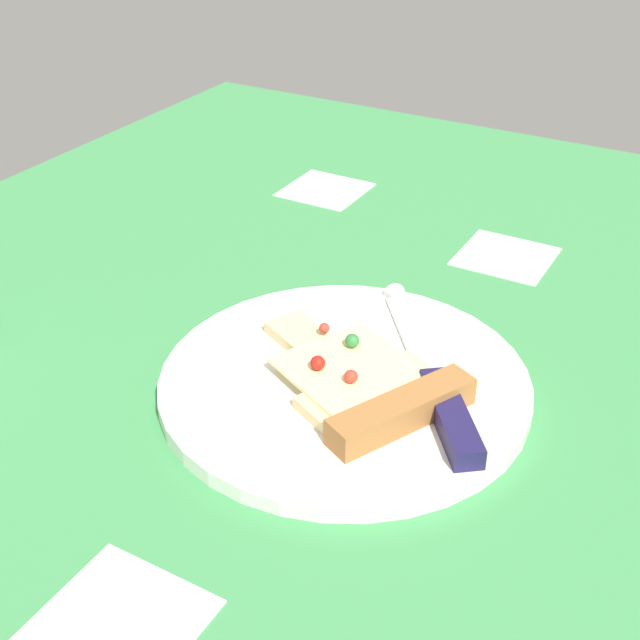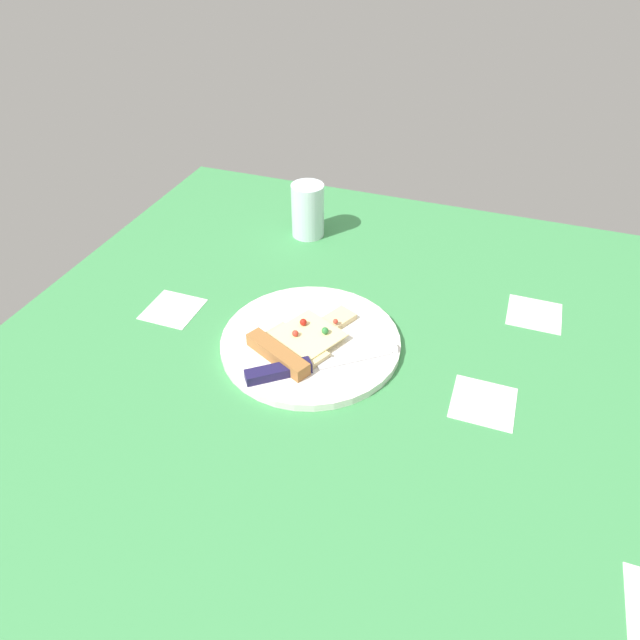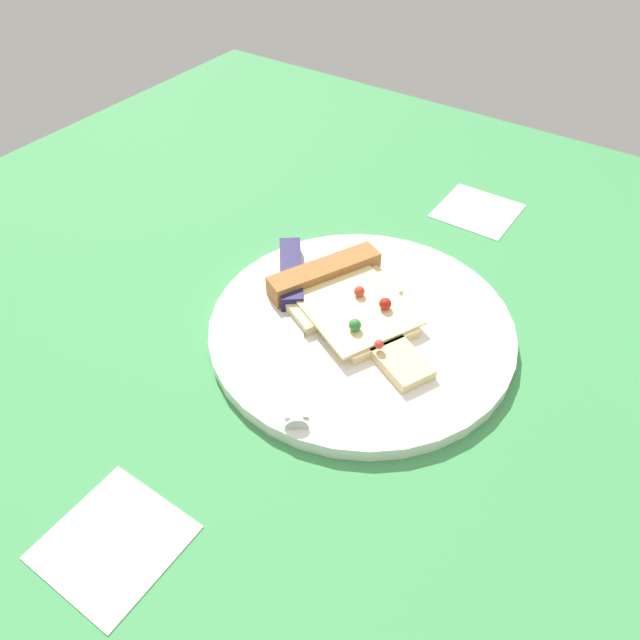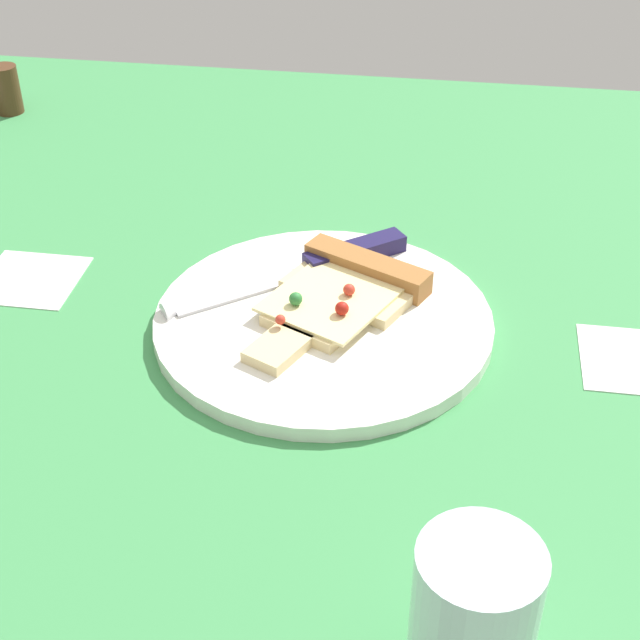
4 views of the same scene
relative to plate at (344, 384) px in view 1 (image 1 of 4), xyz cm
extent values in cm
cube|color=#3D8C4C|center=(6.38, -1.58, -2.17)|extent=(115.46, 115.46, 3.00)
cube|color=white|center=(33.80, 20.71, -0.77)|extent=(9.00, 9.00, 0.20)
cube|color=white|center=(-2.24, -3.28, -0.77)|extent=(9.00, 9.00, 0.20)
cube|color=white|center=(-26.12, 0.68, -0.77)|extent=(9.00, 9.00, 0.20)
cube|color=white|center=(28.05, -3.47, -0.77)|extent=(9.00, 9.00, 0.20)
cylinder|color=white|center=(0.00, 0.00, 0.00)|extent=(29.03, 29.03, 1.33)
cube|color=beige|center=(-1.74, -3.60, 1.17)|extent=(12.51, 10.18, 1.00)
cube|color=beige|center=(0.65, 1.35, 1.17)|extent=(8.92, 8.17, 1.00)
cube|color=beige|center=(2.82, 5.86, 1.17)|extent=(5.50, 6.25, 1.00)
cube|color=#F2E099|center=(-0.43, -0.90, 1.82)|extent=(12.63, 13.00, 0.30)
cube|color=#9E6633|center=(-3.04, -6.31, 1.77)|extent=(11.94, 7.55, 2.20)
sphere|color=red|center=(-1.99, -1.82, 2.49)|extent=(1.04, 1.04, 1.04)
sphere|color=red|center=(3.03, 3.53, 2.39)|extent=(0.86, 0.86, 0.86)
sphere|color=#2D7A38|center=(2.27, 0.57, 2.54)|extent=(1.15, 1.15, 1.15)
sphere|color=#B21E14|center=(-1.76, 1.41, 2.55)|extent=(1.17, 1.17, 1.17)
cube|color=silver|center=(7.95, -2.12, 0.82)|extent=(10.73, 8.91, 0.30)
cone|color=silver|center=(12.70, 1.54, 0.82)|extent=(2.80, 2.80, 2.00)
cube|color=#1E1947|center=(-1.56, -9.45, 1.47)|extent=(9.26, 7.85, 1.60)
camera|label=1|loc=(-48.43, -25.32, 39.82)|focal=48.27mm
camera|label=2|loc=(24.81, -64.62, 60.11)|focal=31.78mm
camera|label=3|loc=(36.59, 20.13, 40.45)|focal=33.99mm
camera|label=4|loc=(-9.73, 65.43, 47.22)|focal=53.18mm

